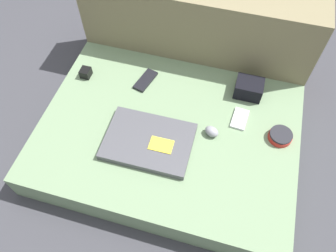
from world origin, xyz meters
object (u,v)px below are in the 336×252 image
at_px(laptop, 149,141).
at_px(computer_mouse, 212,131).
at_px(speaker_puck, 280,136).
at_px(phone_black, 146,80).
at_px(charger_brick, 86,73).
at_px(camera_pouch, 249,88).
at_px(phone_silver, 240,119).

bearing_deg(laptop, computer_mouse, 24.50).
xyz_separation_m(speaker_puck, phone_black, (-0.60, 0.14, -0.01)).
bearing_deg(computer_mouse, speaker_puck, 36.00).
bearing_deg(charger_brick, camera_pouch, 7.58).
relative_size(laptop, phone_silver, 3.24).
distance_m(computer_mouse, camera_pouch, 0.27).
relative_size(computer_mouse, charger_brick, 1.45).
bearing_deg(phone_black, charger_brick, -156.43).
height_order(computer_mouse, camera_pouch, camera_pouch).
relative_size(phone_silver, charger_brick, 2.23).
bearing_deg(laptop, charger_brick, 144.73).
height_order(computer_mouse, charger_brick, same).
relative_size(laptop, phone_black, 2.51).
distance_m(computer_mouse, phone_silver, 0.14).
bearing_deg(phone_silver, charger_brick, -179.40).
bearing_deg(charger_brick, computer_mouse, -14.18).
distance_m(laptop, phone_silver, 0.38).
height_order(phone_black, charger_brick, charger_brick).
relative_size(computer_mouse, phone_silver, 0.65).
height_order(phone_silver, camera_pouch, camera_pouch).
xyz_separation_m(computer_mouse, phone_silver, (0.10, 0.10, -0.01)).
height_order(phone_black, camera_pouch, camera_pouch).
height_order(computer_mouse, phone_silver, computer_mouse).
relative_size(speaker_puck, phone_black, 0.68).
height_order(laptop, charger_brick, charger_brick).
xyz_separation_m(laptop, phone_silver, (0.32, 0.21, -0.01)).
relative_size(computer_mouse, phone_black, 0.51).
bearing_deg(phone_silver, computer_mouse, -129.22).
xyz_separation_m(laptop, camera_pouch, (0.33, 0.35, 0.02)).
bearing_deg(phone_silver, laptop, -142.51).
xyz_separation_m(computer_mouse, charger_brick, (-0.60, 0.15, 0.00)).
distance_m(computer_mouse, phone_black, 0.39).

